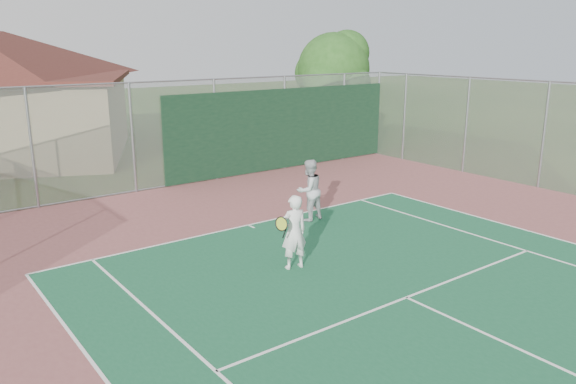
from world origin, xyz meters
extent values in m
cylinder|color=gray|center=(-4.00, 17.00, 1.75)|extent=(0.08, 0.08, 3.50)
cylinder|color=gray|center=(-1.00, 17.00, 1.75)|extent=(0.08, 0.08, 3.50)
cylinder|color=gray|center=(2.00, 17.00, 1.75)|extent=(0.08, 0.08, 3.50)
cylinder|color=gray|center=(5.00, 17.00, 1.75)|extent=(0.08, 0.08, 3.50)
cylinder|color=gray|center=(8.00, 17.00, 1.75)|extent=(0.08, 0.08, 3.50)
cylinder|color=gray|center=(10.00, 17.00, 1.75)|extent=(0.08, 0.08, 3.50)
cylinder|color=gray|center=(0.00, 17.00, 3.50)|extent=(20.00, 0.05, 0.05)
cylinder|color=gray|center=(0.00, 17.00, 0.05)|extent=(20.00, 0.05, 0.05)
cube|color=#999EA0|center=(0.00, 17.00, 1.75)|extent=(20.00, 0.02, 3.50)
cube|color=black|center=(5.00, 16.95, 1.55)|extent=(10.00, 0.04, 3.00)
cylinder|color=gray|center=(10.00, 15.50, 1.75)|extent=(0.08, 0.08, 3.50)
cylinder|color=gray|center=(10.00, 12.50, 1.75)|extent=(0.08, 0.08, 3.50)
cylinder|color=gray|center=(10.00, 9.50, 1.75)|extent=(0.08, 0.08, 3.50)
cube|color=#999EA0|center=(10.00, 12.50, 1.75)|extent=(0.02, 9.00, 3.50)
cube|color=black|center=(-2.56, 22.30, 1.14)|extent=(0.97, 0.06, 2.27)
cylinder|color=#392514|center=(9.19, 19.03, 1.39)|extent=(0.36, 0.36, 2.79)
sphere|color=#204C17|center=(9.19, 19.03, 3.58)|extent=(3.18, 3.18, 3.18)
sphere|color=#204C17|center=(10.08, 19.33, 3.18)|extent=(2.19, 2.19, 2.19)
sphere|color=#204C17|center=(8.39, 18.63, 3.08)|extent=(1.99, 1.99, 1.99)
sphere|color=#204C17|center=(9.39, 18.13, 2.98)|extent=(1.79, 1.79, 1.79)
sphere|color=#204C17|center=(8.89, 19.82, 3.38)|extent=(1.99, 1.99, 1.99)
sphere|color=#204C17|center=(9.79, 18.83, 4.28)|extent=(1.99, 1.99, 1.99)
imported|color=silver|center=(-0.81, 8.84, 0.80)|extent=(0.64, 0.47, 1.61)
imported|color=#B4B8BA|center=(1.58, 11.29, 0.83)|extent=(0.85, 0.69, 1.66)
camera|label=1|loc=(-7.63, -0.03, 4.65)|focal=35.00mm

